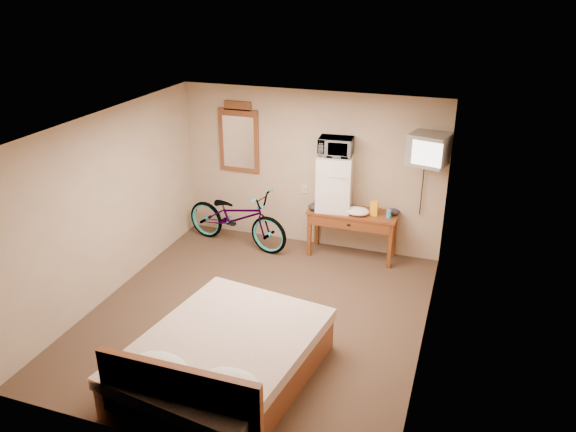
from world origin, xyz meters
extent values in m
plane|color=#3E2D1F|center=(0.00, 0.00, 0.00)|extent=(4.60, 4.60, 0.00)
plane|color=silver|center=(0.00, 0.00, 2.50)|extent=(4.60, 4.60, 0.00)
cube|color=tan|center=(0.00, 2.30, 1.25)|extent=(4.20, 0.04, 2.50)
cube|color=tan|center=(0.00, -2.30, 1.25)|extent=(4.20, 0.04, 2.50)
cube|color=tan|center=(-2.10, 0.00, 1.25)|extent=(0.04, 4.60, 2.50)
cube|color=tan|center=(2.10, 0.00, 1.25)|extent=(0.04, 4.60, 2.50)
cube|color=silver|center=(-0.08, 2.29, 0.92)|extent=(0.08, 0.01, 0.13)
cube|color=brown|center=(0.77, 2.04, 0.73)|extent=(1.35, 0.52, 0.04)
cube|color=brown|center=(0.15, 1.83, 0.35)|extent=(0.06, 0.06, 0.71)
cube|color=brown|center=(1.40, 1.83, 0.35)|extent=(0.06, 0.06, 0.71)
cube|color=brown|center=(0.15, 2.25, 0.35)|extent=(0.06, 0.06, 0.71)
cube|color=brown|center=(1.40, 2.25, 0.35)|extent=(0.06, 0.06, 0.71)
cube|color=brown|center=(0.77, 1.81, 0.63)|extent=(1.23, 0.04, 0.16)
cube|color=black|center=(0.77, 1.79, 0.63)|extent=(0.05, 0.02, 0.03)
cube|color=white|center=(0.46, 2.07, 1.17)|extent=(0.58, 0.56, 0.85)
cube|color=gray|center=(0.46, 1.82, 1.34)|extent=(0.52, 0.01, 0.00)
cylinder|color=gray|center=(0.28, 1.81, 1.12)|extent=(0.02, 0.02, 0.31)
imported|color=white|center=(0.46, 2.07, 1.74)|extent=(0.52, 0.38, 0.28)
cube|color=#FCA316|center=(1.10, 2.00, 0.86)|extent=(0.12, 0.08, 0.22)
cylinder|color=#3C8ECE|center=(1.33, 1.97, 0.81)|extent=(0.07, 0.07, 0.13)
ellipsoid|color=white|center=(0.86, 1.94, 0.81)|extent=(0.37, 0.28, 0.11)
ellipsoid|color=black|center=(0.25, 1.90, 0.81)|extent=(0.30, 0.22, 0.11)
ellipsoid|color=black|center=(1.37, 2.12, 0.80)|extent=(0.20, 0.16, 0.09)
cube|color=black|center=(1.80, 2.28, 1.73)|extent=(0.14, 0.02, 0.14)
cylinder|color=black|center=(1.80, 2.24, 1.73)|extent=(0.05, 0.30, 0.05)
cube|color=gray|center=(1.80, 2.02, 1.84)|extent=(0.60, 0.54, 0.45)
cube|color=white|center=(1.80, 1.80, 1.84)|extent=(0.41, 0.12, 0.34)
cube|color=black|center=(1.80, 2.24, 1.84)|extent=(0.31, 0.09, 0.28)
cube|color=brown|center=(-1.19, 2.27, 1.62)|extent=(0.68, 0.04, 1.03)
cube|color=brown|center=(-1.19, 2.27, 2.18)|extent=(0.45, 0.04, 0.14)
cube|color=white|center=(-1.19, 2.25, 1.60)|extent=(0.53, 0.01, 0.84)
imported|color=black|center=(-1.07, 1.82, 0.49)|extent=(1.94, 0.98, 0.97)
cube|color=brown|center=(0.16, -1.30, 0.20)|extent=(1.91, 2.37, 0.40)
cube|color=beige|center=(0.16, -1.30, 0.45)|extent=(1.96, 2.42, 0.14)
cube|color=brown|center=(0.16, -2.26, 0.55)|extent=(1.63, 0.08, 0.70)
ellipsoid|color=white|center=(-0.22, -1.95, 0.58)|extent=(0.57, 0.35, 0.20)
ellipsoid|color=white|center=(0.53, -1.95, 0.58)|extent=(0.57, 0.35, 0.20)
camera|label=1|loc=(2.40, -5.73, 4.08)|focal=35.00mm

